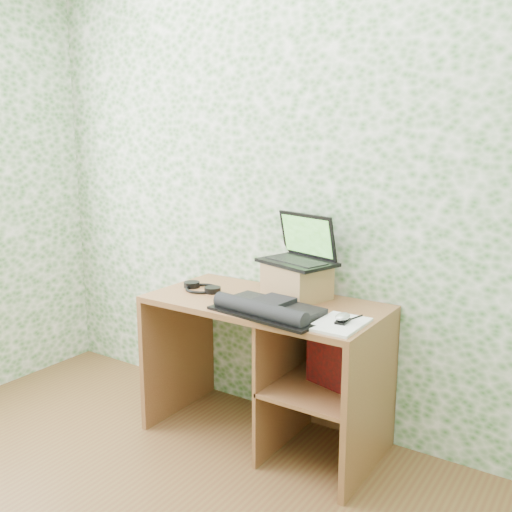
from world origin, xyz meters
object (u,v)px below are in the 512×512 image
Objects in this scene: desk at (281,353)px; keyboard at (268,308)px; laptop at (301,251)px; riser at (297,281)px; notepad at (339,324)px.

keyboard reaches higher than desk.
keyboard is at bearing -76.46° from desk.
desk is at bearing -81.84° from laptop.
keyboard is at bearing -85.40° from riser.
riser reaches higher than desk.
riser is at bearing 78.83° from desk.
laptop is at bearing 100.97° from keyboard.
laptop reaches higher than desk.
keyboard is (0.03, -0.36, -0.21)m from laptop.
desk is at bearing -101.17° from riser.
laptop is (0.02, 0.16, 0.50)m from desk.
laptop is at bearing 139.49° from notepad.
laptop reaches higher than notepad.
desk is 0.36m from keyboard.
riser is at bearing 143.20° from notepad.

